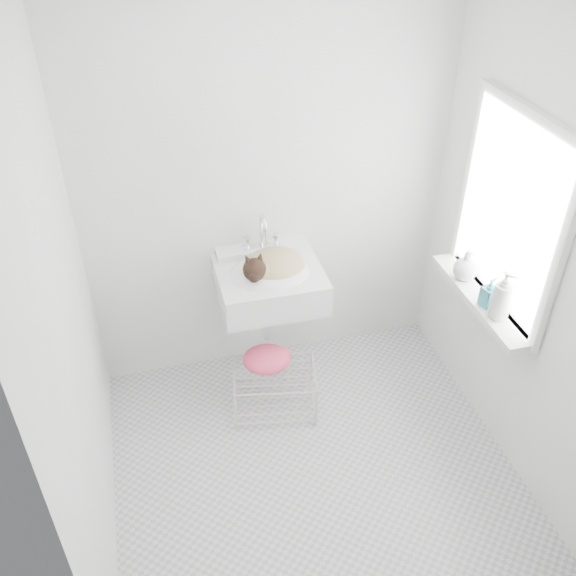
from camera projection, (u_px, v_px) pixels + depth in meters
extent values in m
cube|color=silver|center=(312.00, 462.00, 3.56)|extent=(2.20, 2.00, 0.02)
cube|color=white|center=(268.00, 187.00, 3.61)|extent=(2.20, 0.02, 2.50)
cube|color=white|center=(532.00, 251.00, 3.05)|extent=(0.02, 2.00, 2.50)
cube|color=white|center=(66.00, 323.00, 2.61)|extent=(0.02, 2.00, 2.50)
cube|color=white|center=(512.00, 215.00, 3.15)|extent=(0.01, 0.80, 1.00)
cube|color=white|center=(509.00, 215.00, 3.15)|extent=(0.04, 0.90, 1.10)
cube|color=white|center=(480.00, 299.00, 3.44)|extent=(0.16, 0.88, 0.04)
cube|color=white|center=(269.00, 270.00, 3.63)|extent=(0.61, 0.54, 0.25)
ellipsoid|color=tan|center=(275.00, 266.00, 3.61)|extent=(0.42, 0.37, 0.19)
sphere|color=black|center=(252.00, 263.00, 3.48)|extent=(0.16, 0.16, 0.14)
torus|color=#AD0B26|center=(255.00, 269.00, 3.51)|extent=(0.14, 0.14, 0.05)
cube|color=beige|center=(275.00, 389.00, 3.82)|extent=(0.54, 0.43, 0.29)
ellipsoid|color=orange|center=(267.00, 363.00, 3.76)|extent=(0.33, 0.26, 0.12)
imported|color=silver|center=(497.00, 317.00, 3.28)|extent=(0.12, 0.12, 0.24)
imported|color=teal|center=(487.00, 305.00, 3.36)|extent=(0.09, 0.09, 0.17)
imported|color=silver|center=(464.00, 278.00, 3.57)|extent=(0.19, 0.19, 0.18)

